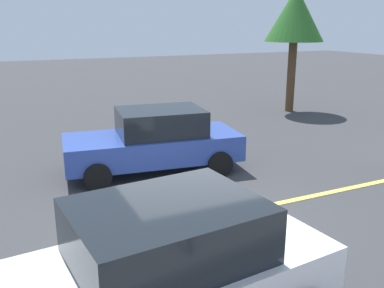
% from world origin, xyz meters
% --- Properties ---
extents(ground_plane, '(80.00, 80.00, 0.00)m').
position_xyz_m(ground_plane, '(0.00, 0.00, 0.00)').
color(ground_plane, '#38383A').
extents(lane_marking_centre, '(28.00, 0.16, 0.01)m').
position_xyz_m(lane_marking_centre, '(3.00, 0.00, 0.01)').
color(lane_marking_centre, '#E0D14C').
extents(car_blue_mid_road, '(4.58, 2.45, 1.62)m').
position_xyz_m(car_blue_mid_road, '(0.53, 3.07, 0.81)').
color(car_blue_mid_road, '#2D479E').
rests_on(car_blue_mid_road, ground_plane).
extents(car_white_approaching, '(4.69, 2.44, 1.69)m').
position_xyz_m(car_white_approaching, '(-1.52, -2.52, 0.84)').
color(car_white_approaching, white).
rests_on(car_white_approaching, ground_plane).
extents(tree_left_verge, '(2.43, 2.43, 5.12)m').
position_xyz_m(tree_left_verge, '(8.49, 7.85, 3.97)').
color(tree_left_verge, '#513823').
rests_on(tree_left_verge, ground_plane).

